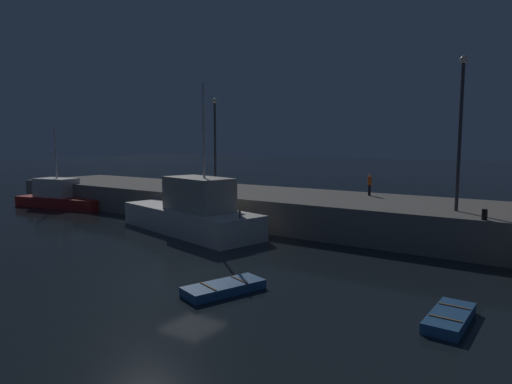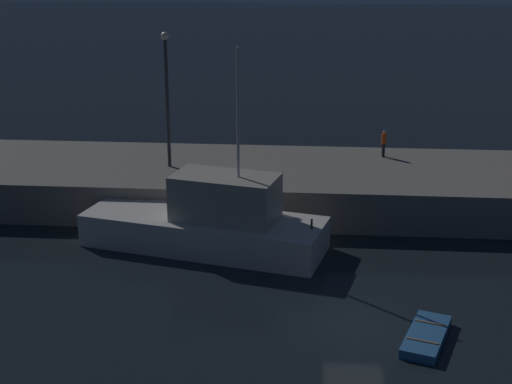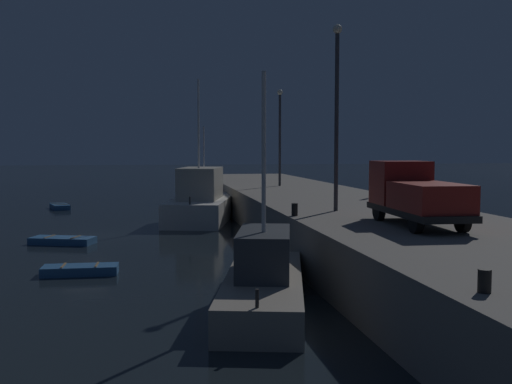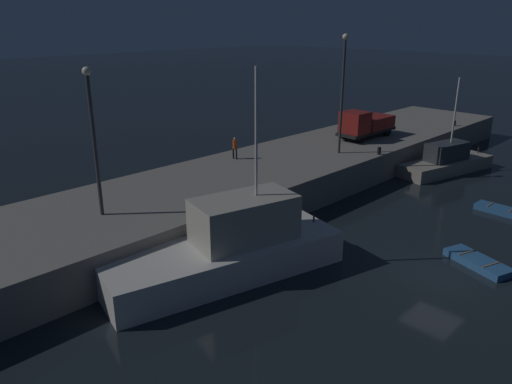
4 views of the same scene
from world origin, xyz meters
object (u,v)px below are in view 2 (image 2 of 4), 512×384
at_px(lamp_post_west, 167,89).
at_px(dockworker, 384,142).
at_px(rowboat_white_mid, 426,337).
at_px(fishing_trawler_red, 210,222).

bearing_deg(lamp_post_west, dockworker, 13.79).
bearing_deg(rowboat_white_mid, fishing_trawler_red, 138.48).
distance_m(rowboat_white_mid, dockworker, 18.39).
height_order(fishing_trawler_red, rowboat_white_mid, fishing_trawler_red).
relative_size(rowboat_white_mid, dockworker, 2.27).
bearing_deg(fishing_trawler_red, rowboat_white_mid, -41.52).
relative_size(fishing_trawler_red, rowboat_white_mid, 3.41).
relative_size(fishing_trawler_red, dockworker, 7.75).
bearing_deg(lamp_post_west, fishing_trawler_red, -63.45).
height_order(fishing_trawler_red, lamp_post_west, fishing_trawler_red).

